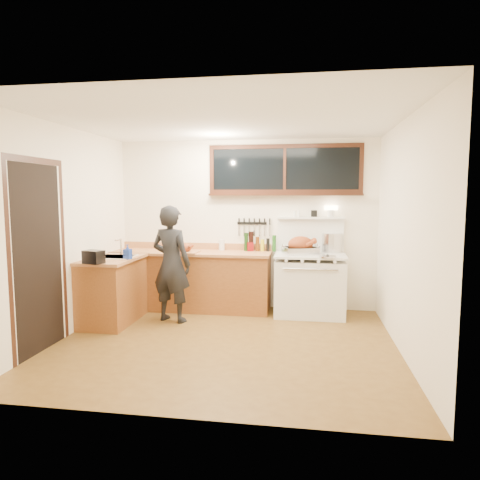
% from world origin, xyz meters
% --- Properties ---
extents(ground_plane, '(4.00, 3.50, 0.02)m').
position_xyz_m(ground_plane, '(0.00, 0.00, -0.01)').
color(ground_plane, brown).
extents(room_shell, '(4.10, 3.60, 2.65)m').
position_xyz_m(room_shell, '(0.00, 0.00, 1.65)').
color(room_shell, white).
rests_on(room_shell, ground).
extents(counter_back, '(2.44, 0.64, 1.00)m').
position_xyz_m(counter_back, '(-0.80, 1.45, 0.45)').
color(counter_back, brown).
rests_on(counter_back, ground).
extents(counter_left, '(0.64, 1.09, 0.90)m').
position_xyz_m(counter_left, '(-1.70, 0.62, 0.45)').
color(counter_left, brown).
rests_on(counter_left, ground).
extents(sink_unit, '(0.50, 0.45, 0.37)m').
position_xyz_m(sink_unit, '(-1.68, 0.70, 0.85)').
color(sink_unit, white).
rests_on(sink_unit, counter_left).
extents(vintage_stove, '(1.02, 0.74, 1.60)m').
position_xyz_m(vintage_stove, '(1.00, 1.41, 0.47)').
color(vintage_stove, white).
rests_on(vintage_stove, ground).
extents(back_window, '(2.32, 0.13, 0.77)m').
position_xyz_m(back_window, '(0.60, 1.72, 2.06)').
color(back_window, black).
rests_on(back_window, room_shell).
extents(left_doorway, '(0.02, 1.04, 2.17)m').
position_xyz_m(left_doorway, '(-1.99, -0.55, 1.09)').
color(left_doorway, black).
rests_on(left_doorway, ground).
extents(knife_strip, '(0.52, 0.03, 0.28)m').
position_xyz_m(knife_strip, '(0.12, 1.73, 1.31)').
color(knife_strip, black).
rests_on(knife_strip, room_shell).
extents(man, '(0.67, 0.54, 1.62)m').
position_xyz_m(man, '(-0.90, 0.78, 0.81)').
color(man, black).
rests_on(man, ground).
extents(soap_bottle, '(0.10, 0.11, 0.20)m').
position_xyz_m(soap_bottle, '(-1.43, 0.54, 1.00)').
color(soap_bottle, '#213FA9').
rests_on(soap_bottle, counter_left).
extents(toaster, '(0.28, 0.23, 0.17)m').
position_xyz_m(toaster, '(-1.70, 0.12, 0.98)').
color(toaster, black).
rests_on(toaster, counter_left).
extents(cutting_board, '(0.44, 0.33, 0.14)m').
position_xyz_m(cutting_board, '(-0.86, 1.27, 0.95)').
color(cutting_board, '#BA7949').
rests_on(cutting_board, counter_back).
extents(roast_turkey, '(0.57, 0.49, 0.26)m').
position_xyz_m(roast_turkey, '(0.86, 1.42, 1.00)').
color(roast_turkey, silver).
rests_on(roast_turkey, vintage_stove).
extents(stockpot, '(0.34, 0.34, 0.29)m').
position_xyz_m(stockpot, '(1.33, 1.69, 1.04)').
color(stockpot, silver).
rests_on(stockpot, vintage_stove).
extents(saucepan, '(0.15, 0.27, 0.11)m').
position_xyz_m(saucepan, '(1.07, 1.51, 0.96)').
color(saucepan, silver).
rests_on(saucepan, vintage_stove).
extents(pot_lid, '(0.30, 0.30, 0.04)m').
position_xyz_m(pot_lid, '(1.24, 1.11, 0.91)').
color(pot_lid, silver).
rests_on(pot_lid, vintage_stove).
extents(coffee_tin, '(0.11, 0.10, 0.14)m').
position_xyz_m(coffee_tin, '(0.09, 1.62, 0.97)').
color(coffee_tin, maroon).
rests_on(coffee_tin, counter_back).
extents(pitcher, '(0.10, 0.10, 0.17)m').
position_xyz_m(pitcher, '(-0.36, 1.65, 0.99)').
color(pitcher, white).
rests_on(pitcher, counter_back).
extents(bottle_cluster, '(0.49, 0.07, 0.30)m').
position_xyz_m(bottle_cluster, '(0.20, 1.63, 1.03)').
color(bottle_cluster, black).
rests_on(bottle_cluster, counter_back).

